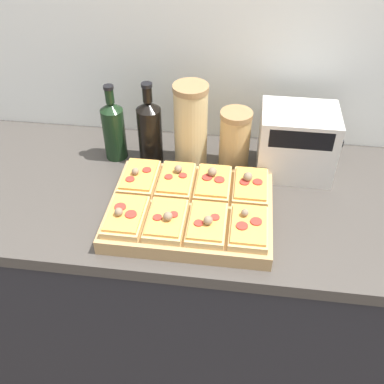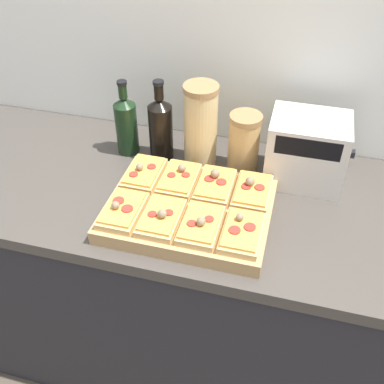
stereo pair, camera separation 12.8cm
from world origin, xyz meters
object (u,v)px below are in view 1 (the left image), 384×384
grain_jar_short (235,140)px  toaster_oven (297,142)px  cutting_board (191,210)px  olive_oil_bottle (114,129)px  wine_bottle (150,130)px  grain_jar_tall (191,126)px

grain_jar_short → toaster_oven: (0.19, -0.00, 0.01)m
cutting_board → grain_jar_short: size_ratio=2.32×
olive_oil_bottle → grain_jar_short: olive_oil_bottle is taller
grain_jar_short → cutting_board: bearing=-112.1°
wine_bottle → toaster_oven: 0.47m
cutting_board → olive_oil_bottle: (-0.29, 0.26, 0.08)m
toaster_oven → wine_bottle: bearing=179.9°
wine_bottle → grain_jar_tall: 0.14m
olive_oil_bottle → wine_bottle: size_ratio=0.94×
olive_oil_bottle → grain_jar_short: bearing=0.0°
olive_oil_bottle → toaster_oven: size_ratio=1.02×
olive_oil_bottle → toaster_oven: 0.59m
olive_oil_bottle → grain_jar_short: size_ratio=1.31×
wine_bottle → grain_jar_short: (0.27, 0.00, -0.01)m
grain_jar_short → grain_jar_tall: bearing=180.0°
grain_jar_tall → toaster_oven: 0.34m
grain_jar_short → toaster_oven: 0.19m
cutting_board → toaster_oven: toaster_oven is taller
grain_jar_tall → cutting_board: bearing=-82.5°
wine_bottle → grain_jar_tall: (0.13, 0.00, 0.03)m
cutting_board → olive_oil_bottle: olive_oil_bottle is taller
olive_oil_bottle → wine_bottle: bearing=0.0°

